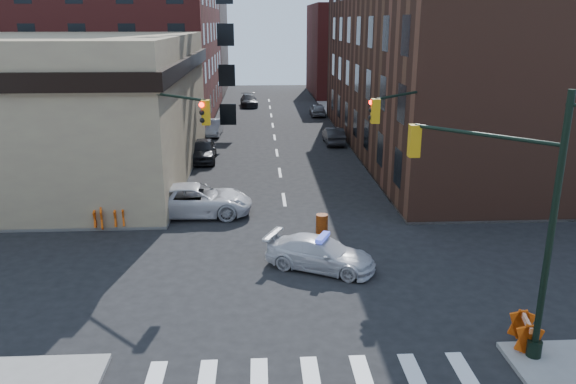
{
  "coord_description": "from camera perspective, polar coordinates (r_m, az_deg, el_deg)",
  "views": [
    {
      "loc": [
        -1.41,
        -20.67,
        9.87
      ],
      "look_at": [
        -0.07,
        4.34,
        2.2
      ],
      "focal_mm": 35.0,
      "sensor_mm": 36.0,
      "label": 1
    }
  ],
  "objects": [
    {
      "name": "pedestrian_a",
      "position": [
        31.1,
        -18.83,
        -0.6
      ],
      "size": [
        0.69,
        0.65,
        1.58
      ],
      "primitive_type": "imported",
      "rotation": [
        0.0,
        0.0,
        -0.65
      ],
      "color": "black",
      "rests_on": "sidewalk_nw"
    },
    {
      "name": "sidewalk_ne",
      "position": [
        59.54,
        21.33,
        6.39
      ],
      "size": [
        34.0,
        54.5,
        0.15
      ],
      "primitive_type": "cube",
      "color": "gray",
      "rests_on": "ground"
    },
    {
      "name": "tree_ne_far",
      "position": [
        55.76,
        6.26,
        10.35
      ],
      "size": [
        3.0,
        3.0,
        4.85
      ],
      "color": "black",
      "rests_on": "sidewalk_ne"
    },
    {
      "name": "signal_pole_se",
      "position": [
        17.68,
        22.03,
        -1.55
      ],
      "size": [
        5.4,
        5.27,
        8.0
      ],
      "rotation": [
        0.0,
        0.0,
        2.36
      ],
      "color": "black",
      "rests_on": "sidewalk_se"
    },
    {
      "name": "barrel_road",
      "position": [
        26.95,
        3.45,
        -3.33
      ],
      "size": [
        0.57,
        0.57,
        1.02
      ],
      "primitive_type": "cylinder",
      "rotation": [
        0.0,
        0.0,
        -0.01
      ],
      "color": "red",
      "rests_on": "ground"
    },
    {
      "name": "filler_nw",
      "position": [
        83.97,
        -13.55,
        15.29
      ],
      "size": [
        20.0,
        18.0,
        16.0
      ],
      "primitive_type": "cube",
      "color": "brown",
      "rests_on": "ground"
    },
    {
      "name": "parked_car_enear",
      "position": [
        47.13,
        4.66,
        5.74
      ],
      "size": [
        1.49,
        4.21,
        1.38
      ],
      "primitive_type": "imported",
      "rotation": [
        0.0,
        0.0,
        3.15
      ],
      "color": "black",
      "rests_on": "ground"
    },
    {
      "name": "ground",
      "position": [
        22.95,
        0.77,
        -8.45
      ],
      "size": [
        140.0,
        140.0,
        0.0
      ],
      "primitive_type": "plane",
      "color": "black",
      "rests_on": "ground"
    },
    {
      "name": "barrel_bank",
      "position": [
        30.71,
        -9.99,
        -1.09
      ],
      "size": [
        0.52,
        0.52,
        0.92
      ],
      "primitive_type": "cylinder",
      "rotation": [
        0.0,
        0.0,
        0.02
      ],
      "color": "#C24809",
      "rests_on": "ground"
    },
    {
      "name": "filler_ne",
      "position": [
        80.26,
        8.27,
        14.09
      ],
      "size": [
        16.0,
        16.0,
        12.0
      ],
      "primitive_type": "cube",
      "color": "maroon",
      "rests_on": "ground"
    },
    {
      "name": "pedestrian_b",
      "position": [
        30.23,
        -21.96,
        -1.2
      ],
      "size": [
        1.1,
        1.03,
        1.81
      ],
      "primitive_type": "imported",
      "rotation": [
        0.0,
        0.0,
        0.51
      ],
      "color": "black",
      "rests_on": "sidewalk_nw"
    },
    {
      "name": "parked_car_wfar",
      "position": [
        51.02,
        -7.65,
        6.51
      ],
      "size": [
        1.63,
        4.27,
        1.39
      ],
      "primitive_type": "imported",
      "rotation": [
        0.0,
        0.0,
        -0.04
      ],
      "color": "#92939A",
      "rests_on": "ground"
    },
    {
      "name": "parked_car_wdeep",
      "position": [
        68.31,
        -4.0,
        9.26
      ],
      "size": [
        2.28,
        4.93,
        1.39
      ],
      "primitive_type": "imported",
      "rotation": [
        0.0,
        0.0,
        0.07
      ],
      "color": "black",
      "rests_on": "ground"
    },
    {
      "name": "police_car",
      "position": [
        23.31,
        3.31,
        -6.26
      ],
      "size": [
        4.95,
        3.65,
        1.33
      ],
      "primitive_type": "imported",
      "rotation": [
        0.0,
        0.0,
        1.13
      ],
      "color": "silver",
      "rests_on": "ground"
    },
    {
      "name": "barricade_nw_b",
      "position": [
        28.85,
        -17.39,
        -2.41
      ],
      "size": [
        1.47,
        0.95,
        1.02
      ],
      "primitive_type": null,
      "rotation": [
        0.0,
        0.0,
        0.22
      ],
      "color": "red",
      "rests_on": "sidewalk_nw"
    },
    {
      "name": "parked_car_wnear",
      "position": [
        41.56,
        -8.65,
        4.22
      ],
      "size": [
        2.05,
        4.75,
        1.6
      ],
      "primitive_type": "imported",
      "rotation": [
        0.0,
        0.0,
        0.04
      ],
      "color": "black",
      "rests_on": "ground"
    },
    {
      "name": "pedestrian_c",
      "position": [
        30.38,
        -25.34,
        -1.48
      ],
      "size": [
        1.09,
        1.1,
        1.87
      ],
      "primitive_type": "imported",
      "rotation": [
        0.0,
        0.0,
        0.79
      ],
      "color": "#202630",
      "rests_on": "sidewalk_nw"
    },
    {
      "name": "tree_ne_near",
      "position": [
        47.94,
        7.78,
        9.22
      ],
      "size": [
        3.0,
        3.0,
        4.85
      ],
      "color": "black",
      "rests_on": "sidewalk_ne"
    },
    {
      "name": "sidewalk_nw",
      "position": [
        58.44,
        -24.82,
        5.81
      ],
      "size": [
        34.0,
        54.5,
        0.15
      ],
      "primitive_type": "cube",
      "color": "gray",
      "rests_on": "ground"
    },
    {
      "name": "bank_building",
      "position": [
        40.66,
        -25.82,
        7.76
      ],
      "size": [
        22.0,
        22.0,
        9.0
      ],
      "primitive_type": "cube",
      "color": "tan",
      "rests_on": "ground"
    },
    {
      "name": "commercial_row_ne",
      "position": [
        45.6,
        15.77,
        12.8
      ],
      "size": [
        14.0,
        34.0,
        14.0
      ],
      "primitive_type": "cube",
      "color": "#502D20",
      "rests_on": "ground"
    },
    {
      "name": "pickup",
      "position": [
        29.91,
        -9.39,
        -0.8
      ],
      "size": [
        5.97,
        2.76,
        1.66
      ],
      "primitive_type": "imported",
      "rotation": [
        0.0,
        0.0,
        1.57
      ],
      "color": "silver",
      "rests_on": "ground"
    },
    {
      "name": "signal_pole_ne",
      "position": [
        27.57,
        12.29,
        5.06
      ],
      "size": [
        3.67,
        3.58,
        8.0
      ],
      "rotation": [
        0.0,
        0.0,
        -2.36
      ],
      "color": "black",
      "rests_on": "sidewalk_ne"
    },
    {
      "name": "signal_pole_nw",
      "position": [
        26.95,
        -12.52,
        4.78
      ],
      "size": [
        3.58,
        3.67,
        8.0
      ],
      "rotation": [
        0.0,
        0.0,
        -0.79
      ],
      "color": "black",
      "rests_on": "sidewalk_nw"
    },
    {
      "name": "barricade_nw_a",
      "position": [
        28.93,
        -17.97,
        -2.45
      ],
      "size": [
        1.33,
        0.71,
        0.97
      ],
      "primitive_type": null,
      "rotation": [
        0.0,
        0.0,
        0.04
      ],
      "color": "red",
      "rests_on": "sidewalk_nw"
    },
    {
      "name": "parked_car_efar",
      "position": [
        61.28,
        3.02,
        8.36
      ],
      "size": [
        1.63,
        3.95,
        1.34
      ],
      "primitive_type": "imported",
      "rotation": [
        0.0,
        0.0,
        3.13
      ],
      "color": "gray",
      "rests_on": "ground"
    },
    {
      "name": "barricade_se_a",
      "position": [
        19.41,
        22.96,
        -12.95
      ],
      "size": [
        0.84,
        1.32,
        0.91
      ],
      "primitive_type": null,
      "rotation": [
        0.0,
        0.0,
        1.37
      ],
      "color": "#C24909",
      "rests_on": "sidewalk_se"
    }
  ]
}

